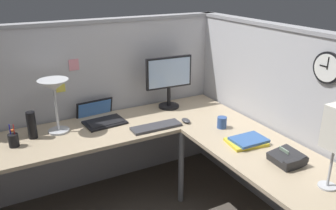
{
  "coord_description": "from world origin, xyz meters",
  "views": [
    {
      "loc": [
        -1.22,
        -2.15,
        1.95
      ],
      "look_at": [
        0.13,
        0.34,
        0.88
      ],
      "focal_mm": 37.25,
      "sensor_mm": 36.0,
      "label": 1
    }
  ],
  "objects_px": {
    "book_stack": "(247,141)",
    "coffee_mug": "(222,122)",
    "monitor": "(169,78)",
    "pen_cup": "(14,140)",
    "keyboard": "(156,127)",
    "desk_lamp_dome": "(54,90)",
    "office_phone": "(287,159)",
    "laptop": "(100,117)",
    "thermos_flask": "(32,125)",
    "wall_clock": "(328,68)",
    "computer_mouse": "(186,121)"
  },
  "relations": [
    {
      "from": "coffee_mug",
      "to": "book_stack",
      "type": "bearing_deg",
      "value": -90.88
    },
    {
      "from": "keyboard",
      "to": "desk_lamp_dome",
      "type": "distance_m",
      "value": 0.88
    },
    {
      "from": "monitor",
      "to": "wall_clock",
      "type": "relative_size",
      "value": 2.27
    },
    {
      "from": "laptop",
      "to": "keyboard",
      "type": "bearing_deg",
      "value": -47.53
    },
    {
      "from": "desk_lamp_dome",
      "to": "book_stack",
      "type": "height_order",
      "value": "desk_lamp_dome"
    },
    {
      "from": "pen_cup",
      "to": "wall_clock",
      "type": "xyz_separation_m",
      "value": [
        1.94,
        -1.12,
        0.57
      ]
    },
    {
      "from": "office_phone",
      "to": "coffee_mug",
      "type": "bearing_deg",
      "value": 92.95
    },
    {
      "from": "computer_mouse",
      "to": "desk_lamp_dome",
      "type": "xyz_separation_m",
      "value": [
        -1.02,
        0.34,
        0.35
      ]
    },
    {
      "from": "laptop",
      "to": "office_phone",
      "type": "distance_m",
      "value": 1.61
    },
    {
      "from": "book_stack",
      "to": "wall_clock",
      "type": "distance_m",
      "value": 0.77
    },
    {
      "from": "keyboard",
      "to": "office_phone",
      "type": "height_order",
      "value": "office_phone"
    },
    {
      "from": "keyboard",
      "to": "thermos_flask",
      "type": "bearing_deg",
      "value": 163.63
    },
    {
      "from": "laptop",
      "to": "book_stack",
      "type": "xyz_separation_m",
      "value": [
        0.84,
        -0.98,
        -0.0
      ]
    },
    {
      "from": "laptop",
      "to": "book_stack",
      "type": "distance_m",
      "value": 1.3
    },
    {
      "from": "thermos_flask",
      "to": "book_stack",
      "type": "xyz_separation_m",
      "value": [
        1.42,
        -0.88,
        -0.09
      ]
    },
    {
      "from": "book_stack",
      "to": "coffee_mug",
      "type": "height_order",
      "value": "coffee_mug"
    },
    {
      "from": "computer_mouse",
      "to": "thermos_flask",
      "type": "relative_size",
      "value": 0.47
    },
    {
      "from": "thermos_flask",
      "to": "book_stack",
      "type": "distance_m",
      "value": 1.68
    },
    {
      "from": "keyboard",
      "to": "desk_lamp_dome",
      "type": "relative_size",
      "value": 0.97
    },
    {
      "from": "desk_lamp_dome",
      "to": "pen_cup",
      "type": "distance_m",
      "value": 0.48
    },
    {
      "from": "keyboard",
      "to": "pen_cup",
      "type": "distance_m",
      "value": 1.11
    },
    {
      "from": "laptop",
      "to": "pen_cup",
      "type": "height_order",
      "value": "pen_cup"
    },
    {
      "from": "wall_clock",
      "to": "computer_mouse",
      "type": "bearing_deg",
      "value": 122.62
    },
    {
      "from": "office_phone",
      "to": "book_stack",
      "type": "height_order",
      "value": "office_phone"
    },
    {
      "from": "coffee_mug",
      "to": "wall_clock",
      "type": "relative_size",
      "value": 0.44
    },
    {
      "from": "computer_mouse",
      "to": "keyboard",
      "type": "bearing_deg",
      "value": 175.61
    },
    {
      "from": "monitor",
      "to": "office_phone",
      "type": "xyz_separation_m",
      "value": [
        0.2,
        -1.33,
        -0.26
      ]
    },
    {
      "from": "monitor",
      "to": "coffee_mug",
      "type": "bearing_deg",
      "value": -75.78
    },
    {
      "from": "desk_lamp_dome",
      "to": "book_stack",
      "type": "bearing_deg",
      "value": -36.59
    },
    {
      "from": "keyboard",
      "to": "pen_cup",
      "type": "height_order",
      "value": "pen_cup"
    },
    {
      "from": "thermos_flask",
      "to": "book_stack",
      "type": "relative_size",
      "value": 0.71
    },
    {
      "from": "laptop",
      "to": "thermos_flask",
      "type": "distance_m",
      "value": 0.6
    },
    {
      "from": "keyboard",
      "to": "coffee_mug",
      "type": "height_order",
      "value": "coffee_mug"
    },
    {
      "from": "thermos_flask",
      "to": "office_phone",
      "type": "bearing_deg",
      "value": -40.35
    },
    {
      "from": "computer_mouse",
      "to": "book_stack",
      "type": "height_order",
      "value": "book_stack"
    },
    {
      "from": "laptop",
      "to": "office_phone",
      "type": "height_order",
      "value": "laptop"
    },
    {
      "from": "computer_mouse",
      "to": "coffee_mug",
      "type": "xyz_separation_m",
      "value": [
        0.21,
        -0.23,
        0.03
      ]
    },
    {
      "from": "desk_lamp_dome",
      "to": "office_phone",
      "type": "bearing_deg",
      "value": -45.16
    },
    {
      "from": "monitor",
      "to": "computer_mouse",
      "type": "xyz_separation_m",
      "value": [
        -0.05,
        -0.4,
        -0.28
      ]
    },
    {
      "from": "thermos_flask",
      "to": "wall_clock",
      "type": "relative_size",
      "value": 1.0
    },
    {
      "from": "monitor",
      "to": "coffee_mug",
      "type": "height_order",
      "value": "monitor"
    },
    {
      "from": "monitor",
      "to": "computer_mouse",
      "type": "relative_size",
      "value": 4.81
    },
    {
      "from": "monitor",
      "to": "pen_cup",
      "type": "bearing_deg",
      "value": -173.16
    },
    {
      "from": "monitor",
      "to": "keyboard",
      "type": "relative_size",
      "value": 1.16
    },
    {
      "from": "pen_cup",
      "to": "book_stack",
      "type": "xyz_separation_m",
      "value": [
        1.57,
        -0.8,
        -0.03
      ]
    },
    {
      "from": "pen_cup",
      "to": "keyboard",
      "type": "bearing_deg",
      "value": -10.79
    },
    {
      "from": "keyboard",
      "to": "book_stack",
      "type": "relative_size",
      "value": 1.39
    },
    {
      "from": "keyboard",
      "to": "office_phone",
      "type": "distance_m",
      "value": 1.09
    },
    {
      "from": "office_phone",
      "to": "coffee_mug",
      "type": "xyz_separation_m",
      "value": [
        -0.04,
        0.7,
        0.01
      ]
    },
    {
      "from": "monitor",
      "to": "office_phone",
      "type": "relative_size",
      "value": 2.29
    }
  ]
}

